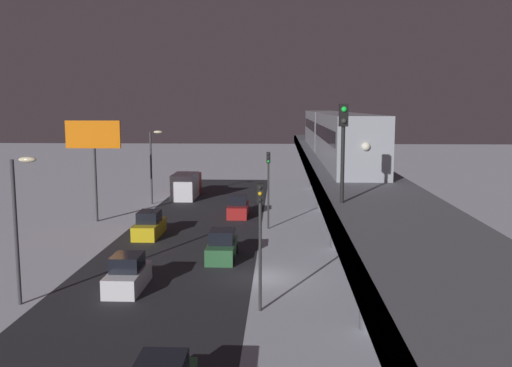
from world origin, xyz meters
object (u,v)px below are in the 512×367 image
at_px(box_truck, 187,185).
at_px(traffic_light_near, 260,229).
at_px(sedan_white, 128,275).
at_px(commercial_billboard, 93,144).
at_px(sedan_green, 222,247).
at_px(sedan_red, 238,207).
at_px(rail_signal, 343,136).
at_px(subway_train, 333,132).
at_px(sedan_yellow, 149,226).
at_px(traffic_light_mid, 268,179).

distance_m(box_truck, traffic_light_near, 36.30).
bearing_deg(sedan_white, commercial_billboard, -66.86).
height_order(sedan_green, sedan_red, same).
height_order(rail_signal, sedan_red, rail_signal).
xyz_separation_m(subway_train, commercial_billboard, (20.62, -1.09, -1.18)).
distance_m(subway_train, sedan_yellow, 16.84).
bearing_deg(sedan_white, box_truck, -86.41).
distance_m(subway_train, box_truck, 21.89).
height_order(subway_train, box_truck, subway_train).
bearing_deg(commercial_billboard, sedan_green, 136.56).
bearing_deg(traffic_light_mid, box_truck, -59.22).
bearing_deg(traffic_light_near, subway_train, -104.71).
height_order(rail_signal, sedan_green, rail_signal).
distance_m(sedan_white, commercial_billboard, 20.77).
height_order(rail_signal, traffic_light_near, rail_signal).
height_order(subway_train, sedan_yellow, subway_train).
xyz_separation_m(sedan_green, commercial_billboard, (12.41, -11.75, 6.04)).
xyz_separation_m(rail_signal, traffic_light_mid, (3.47, -23.18, -4.76)).
relative_size(sedan_white, traffic_light_near, 0.64).
bearing_deg(box_truck, traffic_light_mid, 120.78).
xyz_separation_m(sedan_green, traffic_light_near, (-2.90, 9.59, 3.41)).
distance_m(sedan_yellow, traffic_light_near, 18.82).
bearing_deg(traffic_light_near, sedan_red, -83.20).
relative_size(box_truck, traffic_light_near, 1.16).
xyz_separation_m(sedan_white, traffic_light_near, (-7.50, 3.06, 3.40)).
xyz_separation_m(sedan_red, sedan_yellow, (6.40, 8.33, 0.00)).
bearing_deg(box_truck, subway_train, 135.26).
bearing_deg(traffic_light_mid, traffic_light_near, 90.00).
xyz_separation_m(rail_signal, commercial_billboard, (18.78, -25.55, -2.13)).
bearing_deg(rail_signal, traffic_light_near, -50.48).
relative_size(sedan_red, traffic_light_mid, 0.68).
distance_m(sedan_red, sedan_yellow, 10.50).
bearing_deg(box_truck, sedan_green, 104.60).
xyz_separation_m(sedan_yellow, traffic_light_near, (-9.30, 16.00, 3.40)).
height_order(rail_signal, commercial_billboard, rail_signal).
xyz_separation_m(sedan_white, sedan_yellow, (1.80, -12.94, 0.00)).
relative_size(rail_signal, traffic_light_mid, 0.62).
distance_m(rail_signal, commercial_billboard, 31.78).
relative_size(subway_train, sedan_white, 8.98).
bearing_deg(sedan_green, traffic_light_near, -73.17).
distance_m(sedan_green, sedan_red, 14.75).
relative_size(sedan_white, commercial_billboard, 0.46).
bearing_deg(sedan_white, subway_train, -126.72).
distance_m(sedan_white, traffic_light_near, 8.78).
bearing_deg(traffic_light_near, sedan_yellow, -59.84).
distance_m(sedan_green, traffic_light_mid, 10.40).
bearing_deg(sedan_green, sedan_yellow, 134.92).
bearing_deg(sedan_green, commercial_billboard, 136.56).
relative_size(sedan_yellow, commercial_billboard, 0.52).
bearing_deg(traffic_light_mid, commercial_billboard, -8.77).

